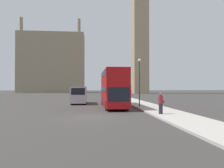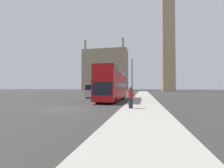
# 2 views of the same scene
# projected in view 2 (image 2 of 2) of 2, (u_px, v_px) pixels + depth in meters

# --- Properties ---
(ground_plane) EXTENTS (300.00, 300.00, 0.00)m
(ground_plane) POSITION_uv_depth(u_px,v_px,m) (64.00, 109.00, 13.17)
(ground_plane) COLOR #383533
(sidewalk_strip) EXTENTS (3.55, 120.00, 0.15)m
(sidewalk_strip) POSITION_uv_depth(u_px,v_px,m) (143.00, 110.00, 11.78)
(sidewalk_strip) COLOR #ADA89E
(sidewalk_strip) RESTS_ON ground_plane
(clock_tower) EXTENTS (6.14, 6.31, 77.97)m
(clock_tower) POSITION_uv_depth(u_px,v_px,m) (168.00, 11.00, 74.03)
(clock_tower) COLOR tan
(clock_tower) RESTS_ON ground_plane
(building_block_distant) EXTENTS (29.56, 12.39, 33.16)m
(building_block_distant) POSITION_uv_depth(u_px,v_px,m) (106.00, 70.00, 101.38)
(building_block_distant) COLOR gray
(building_block_distant) RESTS_ON ground_plane
(red_double_decker_bus) EXTENTS (2.47, 11.27, 4.45)m
(red_double_decker_bus) POSITION_uv_depth(u_px,v_px,m) (113.00, 83.00, 21.30)
(red_double_decker_bus) COLOR #A80F11
(red_double_decker_bus) RESTS_ON ground_plane
(white_van) EXTENTS (2.19, 5.95, 2.52)m
(white_van) POSITION_uv_depth(u_px,v_px,m) (95.00, 90.00, 27.89)
(white_van) COLOR #B2B7BC
(white_van) RESTS_ON ground_plane
(pedestrian) EXTENTS (0.56, 0.40, 1.79)m
(pedestrian) POSITION_uv_depth(u_px,v_px,m) (131.00, 97.00, 12.31)
(pedestrian) COLOR #23232D
(pedestrian) RESTS_ON sidewalk_strip
(street_lamp) EXTENTS (0.36, 0.36, 5.59)m
(street_lamp) POSITION_uv_depth(u_px,v_px,m) (132.00, 72.00, 18.95)
(street_lamp) COLOR #2D332D
(street_lamp) RESTS_ON sidewalk_strip
(parked_sedan) EXTENTS (1.73, 4.30, 1.43)m
(parked_sedan) POSITION_uv_depth(u_px,v_px,m) (106.00, 92.00, 42.11)
(parked_sedan) COLOR silver
(parked_sedan) RESTS_ON ground_plane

